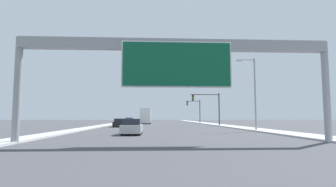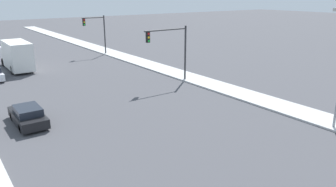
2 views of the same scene
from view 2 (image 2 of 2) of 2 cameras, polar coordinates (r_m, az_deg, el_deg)
The scene contains 5 objects.
sidewalk_right at distance 46.50m, azimuth -5.40°, elevation 5.67°, with size 3.00×120.00×0.15m.
car_far_right at distance 26.07m, azimuth -23.21°, elevation -3.55°, with size 1.86×4.64×1.37m.
truck_box_primary at distance 45.21m, azimuth -24.91°, elevation 6.07°, with size 2.47×8.50×3.59m.
traffic_light_near_intersection at distance 34.44m, azimuth 0.78°, elevation 8.51°, with size 5.25×0.32×5.95m.
traffic_light_mid_block at distance 52.01m, azimuth -12.17°, elevation 10.94°, with size 3.62×0.32×5.98m.
Camera 2 is at (-11.80, 20.67, 9.23)m, focal length 35.00 mm.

